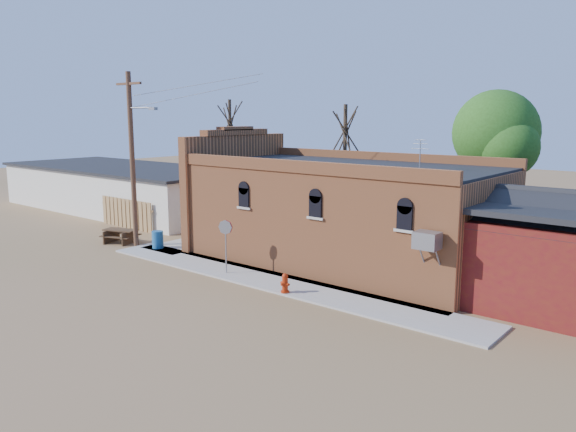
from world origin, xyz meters
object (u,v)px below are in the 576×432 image
Objects in this scene: brick_bar at (337,212)px; stop_sign at (226,232)px; trash_barrel at (158,240)px; fire_hydrant at (285,283)px; utility_pole at (133,156)px; picnic_table at (120,234)px.

stop_sign is at bearing -115.39° from brick_bar.
brick_bar is 5.53m from stop_sign.
brick_bar is 9.48m from trash_barrel.
stop_sign is at bearing -9.27° from trash_barrel.
trash_barrel is (-8.41, -3.99, -1.82)m from brick_bar.
stop_sign is at bearing -167.01° from fire_hydrant.
trash_barrel is at bearing 12.27° from utility_pole.
brick_bar reaches higher than trash_barrel.
fire_hydrant is 9.91m from trash_barrel.
brick_bar is 1.82× the size of utility_pole.
picnic_table is at bearing -164.50° from fire_hydrant.
stop_sign is 2.64× the size of trash_barrel.
utility_pole is 11.82× the size of fire_hydrant.
utility_pole is 8.00m from stop_sign.
brick_bar reaches higher than fire_hydrant.
brick_bar is at bearing 23.69° from utility_pole.
brick_bar reaches higher than picnic_table.
picnic_table is (-2.81, -0.32, -0.03)m from trash_barrel.
fire_hydrant is 0.33× the size of stop_sign.
trash_barrel is 2.82m from picnic_table.
brick_bar is 10.96m from utility_pole.
fire_hydrant is (1.39, -5.50, -1.88)m from brick_bar.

